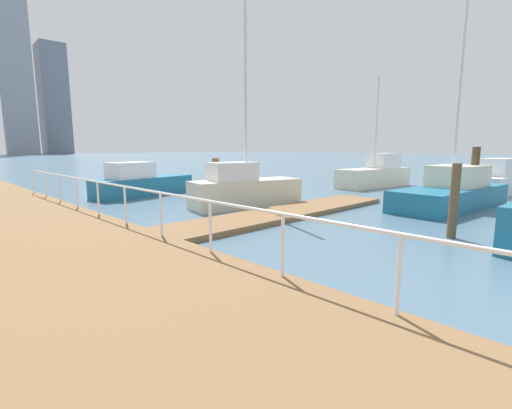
{
  "coord_description": "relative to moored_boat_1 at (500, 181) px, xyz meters",
  "views": [
    {
      "loc": [
        -7.45,
        1.22,
        2.51
      ],
      "look_at": [
        -0.61,
        8.2,
        0.96
      ],
      "focal_mm": 25.22,
      "sensor_mm": 36.0,
      "label": 1
    }
  ],
  "objects": [
    {
      "name": "moored_boat_4",
      "position": [
        -14.82,
        12.93,
        -0.02
      ],
      "size": [
        5.7,
        2.64,
        1.77
      ],
      "color": "#1E6B8C",
      "rests_on": "ground_plane"
    },
    {
      "name": "moored_boat_2",
      "position": [
        -1.89,
        6.46,
        0.12
      ],
      "size": [
        6.05,
        2.26,
        6.85
      ],
      "color": "beige",
      "rests_on": "ground_plane"
    },
    {
      "name": "floating_dock",
      "position": [
        -13.95,
        3.97,
        -0.6
      ],
      "size": [
        11.56,
        2.0,
        0.18
      ],
      "primitive_type": "cube",
      "color": "olive",
      "rests_on": "ground_plane"
    },
    {
      "name": "dock_piling_1",
      "position": [
        -6.12,
        -0.24,
        0.58
      ],
      "size": [
        0.32,
        0.32,
        2.54
      ],
      "primitive_type": "cylinder",
      "color": "#473826",
      "rests_on": "ground_plane"
    },
    {
      "name": "dock_piling_0",
      "position": [
        -14.08,
        7.55,
        0.34
      ],
      "size": [
        0.3,
        0.3,
        2.06
      ],
      "primitive_type": "cylinder",
      "color": "brown",
      "rests_on": "ground_plane"
    },
    {
      "name": "moored_boat_1",
      "position": [
        0.0,
        0.0,
        0.0
      ],
      "size": [
        6.79,
        1.85,
        1.94
      ],
      "color": "white",
      "rests_on": "ground_plane"
    },
    {
      "name": "skyline_tower_3",
      "position": [
        9.1,
        152.69,
        43.48
      ],
      "size": [
        10.49,
        7.18,
        88.33
      ],
      "primitive_type": "cube",
      "rotation": [
        0.0,
        0.0,
        -0.07
      ],
      "color": "#8C939E",
      "rests_on": "ground_plane"
    },
    {
      "name": "skyline_tower_4",
      "position": [
        23.05,
        160.35,
        20.85
      ],
      "size": [
        10.19,
        12.75,
        43.07
      ],
      "primitive_type": "cube",
      "rotation": [
        0.0,
        0.0,
        -0.06
      ],
      "color": "slate",
      "rests_on": "ground_plane"
    },
    {
      "name": "moored_boat_3",
      "position": [
        -13.41,
        6.51,
        0.09
      ],
      "size": [
        5.04,
        2.58,
        8.62
      ],
      "color": "beige",
      "rests_on": "ground_plane"
    },
    {
      "name": "moored_boat_5",
      "position": [
        -7.28,
        0.21,
        -0.01
      ],
      "size": [
        6.85,
        2.78,
        9.82
      ],
      "color": "#1E6B8C",
      "rests_on": "ground_plane"
    },
    {
      "name": "boardwalk_railing",
      "position": [
        -19.38,
        1.96,
        0.57
      ],
      "size": [
        0.06,
        25.29,
        1.08
      ],
      "color": "white",
      "rests_on": "boardwalk"
    },
    {
      "name": "dock_piling_2",
      "position": [
        -12.89,
        -1.54,
        0.36
      ],
      "size": [
        0.24,
        0.24,
        2.09
      ],
      "primitive_type": "cylinder",
      "color": "brown",
      "rests_on": "ground_plane"
    },
    {
      "name": "ground_plane",
      "position": [
        -16.23,
        14.06,
        -0.69
      ],
      "size": [
        300.0,
        300.0,
        0.0
      ],
      "primitive_type": "plane",
      "color": "slate"
    }
  ]
}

